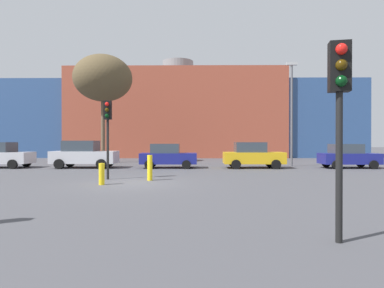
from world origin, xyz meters
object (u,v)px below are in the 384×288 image
Objects in this scene: parked_car_0 at (0,155)px; parked_car_3 at (253,155)px; parked_car_4 at (348,156)px; traffic_light_near_right at (340,95)px; traffic_light_island at (108,122)px; bare_tree_0 at (103,78)px; bollard_yellow_1 at (150,168)px; parked_car_1 at (84,154)px; bollard_yellow_0 at (102,174)px; parked_car_2 at (168,156)px; street_lamp at (292,107)px.

parked_car_3 is at bearing 0.00° from parked_car_0.
traffic_light_near_right is (-8.01, -16.76, 1.83)m from parked_car_4.
traffic_light_island is at bearing -36.25° from parked_car_0.
bare_tree_0 reaches higher than bollard_yellow_1.
traffic_light_near_right is 3.03× the size of bollard_yellow_1.
parked_car_3 reaches higher than parked_car_4.
traffic_light_near_right is at bearing -115.54° from parked_car_4.
parked_car_1 is 3.68× the size of bollard_yellow_1.
bollard_yellow_1 is (11.55, -7.34, -0.30)m from parked_car_0.
parked_car_0 is 17.68m from parked_car_3.
bare_tree_0 reaches higher than parked_car_0.
parked_car_1 is at bearing 113.18° from bollard_yellow_0.
parked_car_1 is 1.16× the size of traffic_light_island.
traffic_light_near_right is 0.95× the size of traffic_light_island.
bollard_yellow_1 is (1.82, 1.57, 0.14)m from bollard_yellow_0.
parked_car_0 reaches higher than parked_car_4.
parked_car_2 is 7.57m from traffic_light_island.
bollard_yellow_0 is (0.28, -1.99, -2.34)m from traffic_light_island.
parked_car_1 is (5.91, 0.00, 0.05)m from parked_car_0.
parked_car_2 is 0.50× the size of street_lamp.
bollard_yellow_0 is at bearing -131.75° from parked_car_3.
parked_car_4 is 18.67m from traffic_light_near_right.
traffic_light_near_right is at bearing -50.16° from bollard_yellow_0.
bollard_yellow_0 is (-14.56, -8.91, -0.38)m from parked_car_4.
bare_tree_0 is (-18.62, 5.55, 6.50)m from parked_car_4.
parked_car_0 is 4.55× the size of bollard_yellow_0.
parked_car_1 is at bearing -180.00° from parked_car_2.
parked_car_2 is at bearing 180.00° from parked_car_4.
street_lamp is at bearing 43.72° from bollard_yellow_0.
parked_car_1 is at bearing -87.52° from bare_tree_0.
parked_car_4 is at bearing 0.00° from parked_car_3.
street_lamp is (3.23, 1.78, 3.51)m from parked_car_3.
parked_car_2 is at bearing 160.60° from traffic_light_island.
traffic_light_island is 0.49× the size of street_lamp.
parked_car_1 is 4.82× the size of bollard_yellow_0.
street_lamp is (20.91, 1.78, 3.51)m from parked_car_0.
bollard_yellow_0 is (-7.95, -8.91, -0.44)m from parked_car_3.
parked_car_0 reaches higher than bollard_yellow_1.
parked_car_4 is (6.61, 0.00, -0.06)m from parked_car_3.
street_lamp is (-3.38, 1.78, 3.57)m from parked_car_4.
traffic_light_near_right reaches higher than parked_car_4.
bollard_yellow_0 is at bearing -66.82° from parked_car_1.
parked_car_4 is 1.07× the size of traffic_light_near_right.
parked_car_2 is 1.08× the size of traffic_light_near_right.
parked_car_1 is 18.38m from parked_car_4.
parked_car_0 is 3.48× the size of bollard_yellow_1.
street_lamp is at bearing 176.25° from traffic_light_near_right.
street_lamp is (9.36, 9.12, 3.81)m from bollard_yellow_1.
parked_car_0 is 24.29m from parked_car_4.
bollard_yellow_1 is 0.15× the size of street_lamp.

